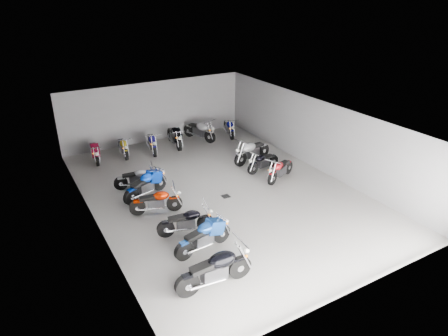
{
  "coord_description": "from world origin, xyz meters",
  "views": [
    {
      "loc": [
        -7.12,
        -12.7,
        7.76
      ],
      "look_at": [
        0.22,
        0.03,
        1.0
      ],
      "focal_mm": 32.0,
      "sensor_mm": 36.0,
      "label": 1
    }
  ],
  "objects_px": {
    "motorcycle_back_a": "(95,151)",
    "motorcycle_back_c": "(152,143)",
    "motorcycle_left_c": "(186,221)",
    "motorcycle_back_e": "(200,130)",
    "motorcycle_right_e": "(263,162)",
    "drain_grate": "(226,196)",
    "motorcycle_back_b": "(123,147)",
    "motorcycle_back_f": "(229,127)",
    "motorcycle_left_e": "(146,185)",
    "motorcycle_right_d": "(280,169)",
    "motorcycle_left_d": "(157,201)",
    "motorcycle_back_d": "(175,136)",
    "motorcycle_left_a": "(215,270)",
    "motorcycle_left_f": "(137,178)",
    "motorcycle_right_f": "(252,151)",
    "motorcycle_left_b": "(204,237)"
  },
  "relations": [
    {
      "from": "drain_grate",
      "to": "motorcycle_left_f",
      "type": "bearing_deg",
      "value": 138.36
    },
    {
      "from": "motorcycle_left_a",
      "to": "motorcycle_back_d",
      "type": "xyz_separation_m",
      "value": [
        3.38,
        10.54,
        -0.02
      ]
    },
    {
      "from": "motorcycle_left_c",
      "to": "motorcycle_back_a",
      "type": "height_order",
      "value": "motorcycle_back_a"
    },
    {
      "from": "motorcycle_left_c",
      "to": "motorcycle_left_f",
      "type": "height_order",
      "value": "motorcycle_left_c"
    },
    {
      "from": "motorcycle_right_d",
      "to": "drain_grate",
      "type": "bearing_deg",
      "value": 70.43
    },
    {
      "from": "motorcycle_left_d",
      "to": "motorcycle_left_e",
      "type": "distance_m",
      "value": 1.37
    },
    {
      "from": "motorcycle_left_a",
      "to": "motorcycle_right_e",
      "type": "bearing_deg",
      "value": 137.46
    },
    {
      "from": "motorcycle_left_d",
      "to": "motorcycle_back_e",
      "type": "xyz_separation_m",
      "value": [
        4.87,
        6.1,
        0.07
      ]
    },
    {
      "from": "motorcycle_back_d",
      "to": "motorcycle_left_b",
      "type": "bearing_deg",
      "value": 79.04
    },
    {
      "from": "motorcycle_back_e",
      "to": "motorcycle_back_b",
      "type": "bearing_deg",
      "value": -19.01
    },
    {
      "from": "motorcycle_back_a",
      "to": "motorcycle_right_f",
      "type": "bearing_deg",
      "value": 155.47
    },
    {
      "from": "motorcycle_left_d",
      "to": "motorcycle_back_b",
      "type": "xyz_separation_m",
      "value": [
        0.59,
        6.03,
        -0.01
      ]
    },
    {
      "from": "drain_grate",
      "to": "motorcycle_left_a",
      "type": "bearing_deg",
      "value": -123.42
    },
    {
      "from": "motorcycle_right_e",
      "to": "drain_grate",
      "type": "bearing_deg",
      "value": 105.16
    },
    {
      "from": "motorcycle_left_a",
      "to": "motorcycle_back_c",
      "type": "height_order",
      "value": "motorcycle_left_a"
    },
    {
      "from": "motorcycle_back_f",
      "to": "drain_grate",
      "type": "bearing_deg",
      "value": 75.64
    },
    {
      "from": "drain_grate",
      "to": "motorcycle_back_c",
      "type": "xyz_separation_m",
      "value": [
        -0.84,
        5.96,
        0.49
      ]
    },
    {
      "from": "motorcycle_left_e",
      "to": "motorcycle_left_f",
      "type": "height_order",
      "value": "motorcycle_left_e"
    },
    {
      "from": "motorcycle_left_c",
      "to": "motorcycle_right_f",
      "type": "relative_size",
      "value": 0.87
    },
    {
      "from": "motorcycle_left_d",
      "to": "motorcycle_left_f",
      "type": "distance_m",
      "value": 2.3
    },
    {
      "from": "motorcycle_back_b",
      "to": "motorcycle_back_f",
      "type": "bearing_deg",
      "value": -175.5
    },
    {
      "from": "motorcycle_left_d",
      "to": "motorcycle_back_c",
      "type": "bearing_deg",
      "value": 178.0
    },
    {
      "from": "motorcycle_back_d",
      "to": "motorcycle_right_e",
      "type": "bearing_deg",
      "value": 121.56
    },
    {
      "from": "drain_grate",
      "to": "motorcycle_back_c",
      "type": "bearing_deg",
      "value": 98.05
    },
    {
      "from": "motorcycle_left_a",
      "to": "motorcycle_left_d",
      "type": "relative_size",
      "value": 1.22
    },
    {
      "from": "motorcycle_left_b",
      "to": "motorcycle_left_f",
      "type": "xyz_separation_m",
      "value": [
        -0.42,
        5.24,
        -0.06
      ]
    },
    {
      "from": "motorcycle_back_e",
      "to": "motorcycle_left_b",
      "type": "bearing_deg",
      "value": 44.02
    },
    {
      "from": "motorcycle_back_e",
      "to": "motorcycle_back_f",
      "type": "distance_m",
      "value": 1.75
    },
    {
      "from": "motorcycle_right_f",
      "to": "motorcycle_back_f",
      "type": "distance_m",
      "value": 3.81
    },
    {
      "from": "motorcycle_back_b",
      "to": "motorcycle_back_f",
      "type": "relative_size",
      "value": 1.0
    },
    {
      "from": "drain_grate",
      "to": "motorcycle_back_e",
      "type": "relative_size",
      "value": 0.15
    },
    {
      "from": "motorcycle_back_d",
      "to": "motorcycle_back_f",
      "type": "height_order",
      "value": "motorcycle_back_d"
    },
    {
      "from": "motorcycle_right_e",
      "to": "motorcycle_back_c",
      "type": "distance_m",
      "value": 5.87
    },
    {
      "from": "motorcycle_back_b",
      "to": "motorcycle_back_e",
      "type": "xyz_separation_m",
      "value": [
        4.28,
        0.07,
        0.08
      ]
    },
    {
      "from": "motorcycle_left_f",
      "to": "motorcycle_right_e",
      "type": "relative_size",
      "value": 0.98
    },
    {
      "from": "motorcycle_left_e",
      "to": "motorcycle_back_a",
      "type": "xyz_separation_m",
      "value": [
        -0.89,
        4.69,
        -0.04
      ]
    },
    {
      "from": "motorcycle_left_f",
      "to": "motorcycle_right_e",
      "type": "height_order",
      "value": "motorcycle_right_e"
    },
    {
      "from": "motorcycle_right_f",
      "to": "motorcycle_back_b",
      "type": "distance_m",
      "value": 6.38
    },
    {
      "from": "motorcycle_back_a",
      "to": "motorcycle_back_c",
      "type": "bearing_deg",
      "value": -179.78
    },
    {
      "from": "motorcycle_left_a",
      "to": "motorcycle_back_e",
      "type": "xyz_separation_m",
      "value": [
        4.92,
        10.69,
        -0.02
      ]
    },
    {
      "from": "motorcycle_right_e",
      "to": "motorcycle_back_e",
      "type": "height_order",
      "value": "motorcycle_back_e"
    },
    {
      "from": "motorcycle_left_a",
      "to": "motorcycle_left_d",
      "type": "bearing_deg",
      "value": -178.55
    },
    {
      "from": "motorcycle_left_e",
      "to": "motorcycle_right_f",
      "type": "height_order",
      "value": "motorcycle_right_f"
    },
    {
      "from": "motorcycle_left_c",
      "to": "motorcycle_back_e",
      "type": "bearing_deg",
      "value": 164.5
    },
    {
      "from": "motorcycle_left_c",
      "to": "motorcycle_right_e",
      "type": "bearing_deg",
      "value": 133.31
    },
    {
      "from": "drain_grate",
      "to": "motorcycle_right_d",
      "type": "height_order",
      "value": "motorcycle_right_d"
    },
    {
      "from": "motorcycle_left_a",
      "to": "motorcycle_left_e",
      "type": "height_order",
      "value": "motorcycle_left_a"
    },
    {
      "from": "motorcycle_right_d",
      "to": "motorcycle_right_e",
      "type": "relative_size",
      "value": 1.01
    },
    {
      "from": "motorcycle_right_d",
      "to": "motorcycle_back_f",
      "type": "height_order",
      "value": "motorcycle_back_f"
    },
    {
      "from": "motorcycle_right_e",
      "to": "motorcycle_back_f",
      "type": "xyz_separation_m",
      "value": [
        1.05,
        4.8,
        0.03
      ]
    }
  ]
}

